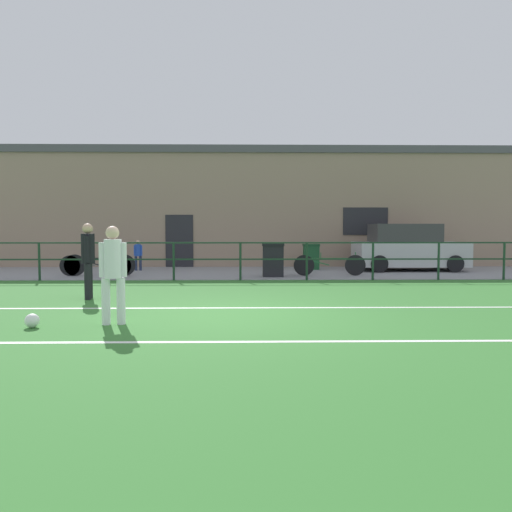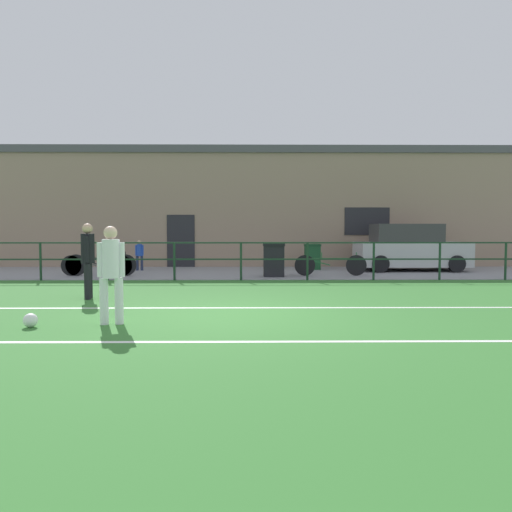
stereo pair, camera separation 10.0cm
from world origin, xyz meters
The scene contains 16 objects.
ground centered at (0.00, 0.00, -0.02)m, with size 60.00×44.00×0.04m, color #33702D.
field_line_touchline centered at (0.00, 0.79, 0.00)m, with size 36.00×0.11×0.00m, color white.
field_line_hash centered at (0.00, -2.12, 0.00)m, with size 36.00×0.11×0.00m, color white.
pavement_strip centered at (0.00, 8.50, 0.01)m, with size 48.00×5.00×0.02m, color gray.
perimeter_fence centered at (0.00, 6.00, 0.75)m, with size 36.07×0.07×1.15m.
clubhouse_facade centered at (0.00, 12.20, 2.44)m, with size 28.00×2.56×4.87m.
player_goalkeeper centered at (-3.30, 2.10, 0.95)m, with size 0.29×0.45×1.67m.
player_striker centered at (-1.97, -0.84, 0.91)m, with size 0.43×0.28×1.60m.
soccer_ball_match centered at (-3.17, -1.09, 0.11)m, with size 0.22×0.22×0.22m, color white.
spectator_child centered at (-3.78, 9.29, 0.65)m, with size 0.31×0.20×1.11m.
parked_car_red centered at (6.10, 9.19, 0.82)m, with size 3.92×1.90×1.70m.
bicycle_parked_0 centered at (2.89, 7.20, 0.37)m, with size 2.35×0.04×0.77m.
bicycle_parked_1 centered at (-4.57, 7.20, 0.38)m, with size 2.30×0.04×0.79m.
bicycle_parked_2 centered at (-4.70, 7.20, 0.37)m, with size 2.31×0.04×0.76m.
trash_bin_0 centered at (2.60, 9.64, 0.50)m, with size 0.60×0.51×0.96m.
trash_bin_1 centered at (1.03, 6.94, 0.56)m, with size 0.69×0.58×1.06m.
Camera 2 is at (0.30, -8.85, 1.56)m, focal length 34.80 mm.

